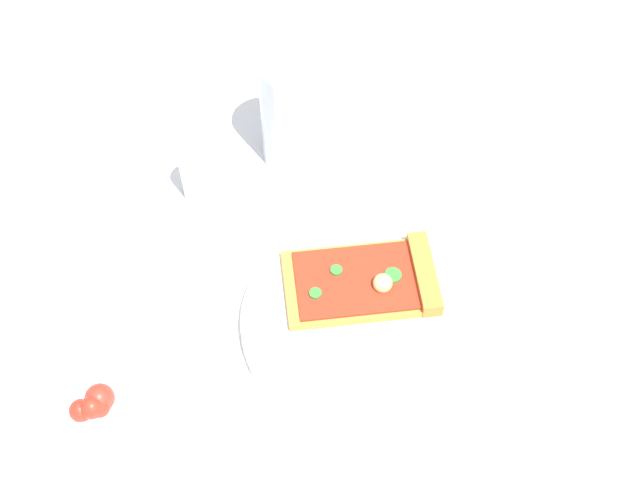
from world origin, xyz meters
TOP-DOWN VIEW (x-y plane):
  - ground_plane at (0.00, 0.00)m, footprint 2.40×2.40m
  - plate at (-0.01, -0.04)m, footprint 0.24×0.24m
  - pizza_slice_main at (0.03, -0.03)m, footprint 0.16×0.17m
  - salad_bowl at (-0.22, 0.11)m, footprint 0.11×0.11m
  - soda_glass at (0.15, 0.14)m, footprint 0.07×0.07m
  - paper_napkin at (0.23, -0.20)m, footprint 0.13×0.16m
  - pepper_shaker at (0.05, 0.20)m, footprint 0.03×0.03m

SIDE VIEW (x-z plane):
  - ground_plane at x=0.00m, z-range 0.00..0.00m
  - paper_napkin at x=0.23m, z-range 0.00..0.00m
  - plate at x=-0.01m, z-range 0.00..0.01m
  - pizza_slice_main at x=0.03m, z-range 0.01..0.03m
  - salad_bowl at x=-0.22m, z-range 0.00..0.08m
  - pepper_shaker at x=0.05m, z-range 0.00..0.08m
  - soda_glass at x=0.15m, z-range -0.01..0.13m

